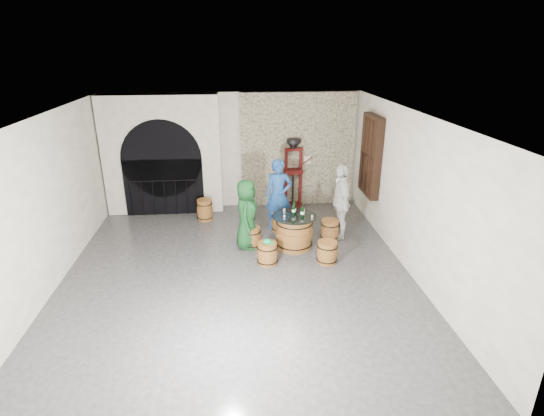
{
  "coord_description": "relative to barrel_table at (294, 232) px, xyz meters",
  "views": [
    {
      "loc": [
        -0.02,
        -7.59,
        4.41
      ],
      "look_at": [
        0.79,
        0.98,
        1.05
      ],
      "focal_mm": 28.0,
      "sensor_mm": 36.0,
      "label": 1
    }
  ],
  "objects": [
    {
      "name": "side_barrel",
      "position": [
        -2.13,
        1.84,
        -0.11
      ],
      "size": [
        0.43,
        0.43,
        0.57
      ],
      "rotation": [
        0.0,
        0.0,
        0.27
      ],
      "color": "brown",
      "rests_on": "ground"
    },
    {
      "name": "green_cap",
      "position": [
        -0.67,
        -0.72,
        0.13
      ],
      "size": [
        0.23,
        0.18,
        0.1
      ],
      "color": "#0D9652",
      "rests_on": "barrel_stool_near_left"
    },
    {
      "name": "tasting_glass_d",
      "position": [
        0.23,
        0.15,
        0.44
      ],
      "size": [
        0.05,
        0.05,
        0.1
      ],
      "primitive_type": null,
      "color": "#B96424",
      "rests_on": "barrel_table"
    },
    {
      "name": "person_blue",
      "position": [
        -0.24,
        1.11,
        0.51
      ],
      "size": [
        0.67,
        0.45,
        1.79
      ],
      "primitive_type": "imported",
      "rotation": [
        0.0,
        0.0,
        -0.04
      ],
      "color": "navy",
      "rests_on": "ground"
    },
    {
      "name": "barrel_stool_near_left",
      "position": [
        -0.68,
        -0.72,
        -0.15
      ],
      "size": [
        0.45,
        0.45,
        0.48
      ],
      "color": "brown",
      "rests_on": "ground"
    },
    {
      "name": "barrel_stool_right",
      "position": [
        0.92,
        0.36,
        -0.15
      ],
      "size": [
        0.45,
        0.45,
        0.48
      ],
      "color": "brown",
      "rests_on": "ground"
    },
    {
      "name": "wall_back",
      "position": [
        -1.31,
        2.87,
        1.21
      ],
      "size": [
        8.0,
        0.0,
        8.0
      ],
      "primitive_type": "plane",
      "rotation": [
        1.57,
        0.0,
        0.0
      ],
      "color": "silver",
      "rests_on": "ground"
    },
    {
      "name": "wine_bottle_center",
      "position": [
        0.16,
        -0.09,
        0.53
      ],
      "size": [
        0.08,
        0.08,
        0.32
      ],
      "color": "black",
      "rests_on": "barrel_table"
    },
    {
      "name": "arched_opening",
      "position": [
        -3.21,
        2.6,
        1.19
      ],
      "size": [
        3.1,
        0.6,
        3.19
      ],
      "color": "silver",
      "rests_on": "ground"
    },
    {
      "name": "tasting_glass_c",
      "position": [
        -0.2,
        0.21,
        0.44
      ],
      "size": [
        0.05,
        0.05,
        0.1
      ],
      "primitive_type": null,
      "color": "#B96424",
      "rests_on": "barrel_table"
    },
    {
      "name": "wine_bottle_right",
      "position": [
        0.02,
        0.16,
        0.53
      ],
      "size": [
        0.08,
        0.08,
        0.32
      ],
      "color": "black",
      "rests_on": "barrel_table"
    },
    {
      "name": "ground",
      "position": [
        -1.31,
        -1.13,
        -0.39
      ],
      "size": [
        8.0,
        8.0,
        0.0
      ],
      "primitive_type": "plane",
      "color": "#2F2F32",
      "rests_on": "ground"
    },
    {
      "name": "barrel_stool_left",
      "position": [
        -0.98,
        0.12,
        -0.15
      ],
      "size": [
        0.45,
        0.45,
        0.48
      ],
      "color": "brown",
      "rests_on": "ground"
    },
    {
      "name": "wine_bottle_left",
      "position": [
        -0.01,
        0.07,
        0.53
      ],
      "size": [
        0.08,
        0.08,
        0.32
      ],
      "color": "black",
      "rests_on": "barrel_table"
    },
    {
      "name": "shuttered_window",
      "position": [
        2.07,
        1.27,
        1.41
      ],
      "size": [
        0.23,
        1.1,
        2.0
      ],
      "color": "black",
      "rests_on": "wall_right"
    },
    {
      "name": "wall_left",
      "position": [
        -4.81,
        -1.13,
        1.21
      ],
      "size": [
        0.0,
        8.0,
        8.0
      ],
      "primitive_type": "plane",
      "rotation": [
        1.57,
        0.0,
        1.57
      ],
      "color": "silver",
      "rests_on": "ground"
    },
    {
      "name": "tasting_glass_b",
      "position": [
        0.21,
        0.03,
        0.44
      ],
      "size": [
        0.05,
        0.05,
        0.1
      ],
      "primitive_type": null,
      "color": "#B96424",
      "rests_on": "barrel_table"
    },
    {
      "name": "barrel_stool_far",
      "position": [
        -0.21,
        0.96,
        -0.15
      ],
      "size": [
        0.45,
        0.45,
        0.48
      ],
      "color": "brown",
      "rests_on": "ground"
    },
    {
      "name": "barrel_table",
      "position": [
        0.0,
        0.0,
        0.0
      ],
      "size": [
        1.02,
        1.02,
        0.78
      ],
      "color": "brown",
      "rests_on": "ground"
    },
    {
      "name": "stone_facing_panel",
      "position": [
        0.49,
        2.81,
        1.21
      ],
      "size": [
        3.2,
        0.12,
        3.18
      ],
      "primitive_type": "cube",
      "color": "#B1A98D",
      "rests_on": "ground"
    },
    {
      "name": "barrel_stool_near_right",
      "position": [
        0.6,
        -0.78,
        -0.15
      ],
      "size": [
        0.45,
        0.45,
        0.48
      ],
      "color": "brown",
      "rests_on": "ground"
    },
    {
      "name": "person_white",
      "position": [
        1.17,
        0.46,
        0.52
      ],
      "size": [
        0.49,
        1.09,
        1.82
      ],
      "primitive_type": "imported",
      "rotation": [
        0.0,
        0.0,
        -1.62
      ],
      "color": "silver",
      "rests_on": "ground"
    },
    {
      "name": "tasting_glass_a",
      "position": [
        -0.26,
        -0.18,
        0.44
      ],
      "size": [
        0.05,
        0.05,
        0.1
      ],
      "primitive_type": null,
      "color": "#B96424",
      "rests_on": "barrel_table"
    },
    {
      "name": "corking_press",
      "position": [
        0.33,
        2.57,
        0.76
      ],
      "size": [
        0.83,
        0.5,
        1.97
      ],
      "rotation": [
        0.0,
        0.0,
        0.12
      ],
      "color": "#450F0B",
      "rests_on": "ground"
    },
    {
      "name": "wall_right",
      "position": [
        2.19,
        -1.13,
        1.21
      ],
      "size": [
        0.0,
        8.0,
        8.0
      ],
      "primitive_type": "plane",
      "rotation": [
        1.57,
        0.0,
        -1.57
      ],
      "color": "silver",
      "rests_on": "ground"
    },
    {
      "name": "ceiling",
      "position": [
        -1.31,
        -1.13,
        2.81
      ],
      "size": [
        8.0,
        8.0,
        0.0
      ],
      "primitive_type": "plane",
      "rotation": [
        3.14,
        0.0,
        0.0
      ],
      "color": "beige",
      "rests_on": "wall_back"
    },
    {
      "name": "tasting_glass_e",
      "position": [
        0.35,
        -0.25,
        0.44
      ],
      "size": [
        0.05,
        0.05,
        0.1
      ],
      "primitive_type": null,
      "color": "#B96424",
      "rests_on": "barrel_table"
    },
    {
      "name": "control_box",
      "position": [
        0.74,
        2.73,
        0.96
      ],
      "size": [
        0.18,
        0.1,
        0.22
      ],
      "primitive_type": "cube",
      "color": "silver",
      "rests_on": "wall_back"
    },
    {
      "name": "wall_front",
      "position": [
        -1.31,
        -5.13,
        1.21
      ],
      "size": [
        8.0,
        0.0,
        8.0
      ],
      "primitive_type": "plane",
      "rotation": [
        -1.57,
        0.0,
        0.0
      ],
      "color": "silver",
      "rests_on": "ground"
    },
    {
      "name": "person_green",
      "position": [
        -1.07,
        0.13,
        0.42
      ],
      "size": [
        0.65,
        0.87,
        1.62
      ],
      "primitive_type": "imported",
      "rotation": [
        0.0,
        0.0,
        1.39
      ],
      "color": "#113F1B",
      "rests_on": "ground"
    },
    {
      "name": "tasting_glass_f",
      "position": [
        -0.22,
        0.17,
        0.44
      ],
      "size": [
        0.05,
        0.05,
        0.1
      ],
      "primitive_type": null,
      "color": "#B96424",
      "rests_on": "barrel_table"
    }
  ]
}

